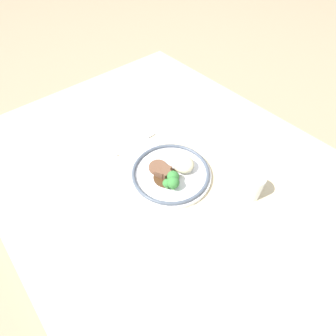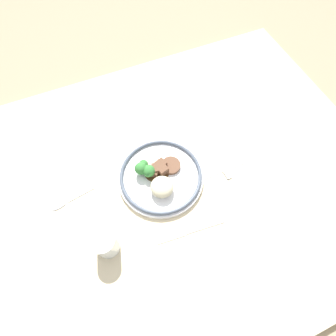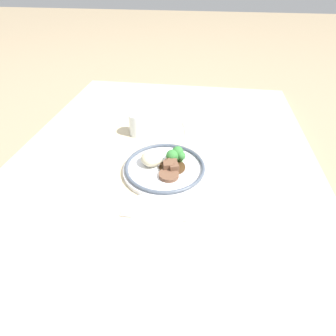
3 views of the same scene
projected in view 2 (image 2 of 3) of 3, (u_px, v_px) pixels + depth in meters
name	position (u px, v px, depth m)	size (l,w,h in m)	color
ground_plane	(155.00, 189.00, 0.90)	(8.00, 8.00, 0.00)	#998466
dining_table	(155.00, 187.00, 0.88)	(1.55, 1.11, 0.03)	beige
napkin	(213.00, 155.00, 0.92)	(0.17, 0.14, 0.00)	white
plate	(160.00, 176.00, 0.86)	(0.28, 0.28, 0.07)	white
juice_glass	(106.00, 244.00, 0.74)	(0.07, 0.07, 0.09)	#F4AD19
fork	(219.00, 161.00, 0.91)	(0.02, 0.19, 0.00)	silver
knife	(188.00, 233.00, 0.80)	(0.22, 0.03, 0.00)	silver
spoon	(64.00, 203.00, 0.84)	(0.15, 0.03, 0.01)	silver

